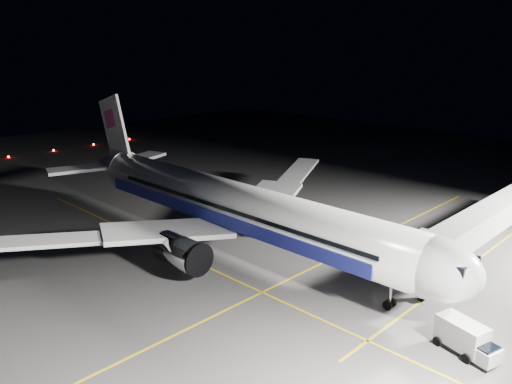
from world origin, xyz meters
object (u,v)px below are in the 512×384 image
Objects in this scene: airliner at (230,205)px; safety_cone_c at (238,226)px; service_truck at (467,338)px; baggage_tug at (306,209)px; jet_bridge at (487,219)px; safety_cone_a at (299,224)px; safety_cone_b at (313,233)px.

airliner is 97.43× the size of safety_cone_c.
baggage_tug is (-30.12, 17.44, -0.51)m from service_truck.
jet_bridge is at bearing 122.66° from service_truck.
safety_cone_a is at bearing 169.87° from service_truck.
jet_bridge reaches higher than service_truck.
airliner is at bearing -52.58° from safety_cone_c.
safety_cone_c is at bearing -105.75° from baggage_tug.
safety_cone_b is (5.78, -5.66, -0.55)m from baggage_tug.
safety_cone_c is at bearing -176.73° from service_truck.
airliner is at bearing -117.88° from safety_cone_b.
safety_cone_b is at bearing -21.02° from safety_cone_a.
jet_bridge is 13.32× the size of baggage_tug.
jet_bridge reaches higher than safety_cone_a.
safety_cone_c is (-5.38, -6.14, 0.02)m from safety_cone_a.
service_truck is 8.98× the size of safety_cone_a.
jet_bridge is at bearing 18.32° from safety_cone_a.
jet_bridge is 6.42× the size of service_truck.
baggage_tug is 4.33× the size of safety_cone_a.
service_truck is (6.38, -20.18, -3.21)m from jet_bridge.
airliner is 23.81× the size of baggage_tug.
service_truck is 34.81m from baggage_tug.
safety_cone_c is at bearing -131.23° from safety_cone_a.
service_truck is 30.72m from safety_cone_a.
safety_cone_b is at bearing 28.73° from safety_cone_c.
airliner is at bearing -98.74° from safety_cone_a.
safety_cone_c is (-3.03, -10.49, -0.55)m from baggage_tug.
safety_cone_b is 1.00× the size of safety_cone_c.
safety_cone_a is at bearing 158.98° from safety_cone_b.
safety_cone_b is (5.11, 9.66, -4.85)m from airliner.
safety_cone_b is (3.42, -1.32, 0.02)m from safety_cone_a.
airliner is 1.79× the size of jet_bridge.
safety_cone_a is (1.69, 10.97, -4.87)m from airliner.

